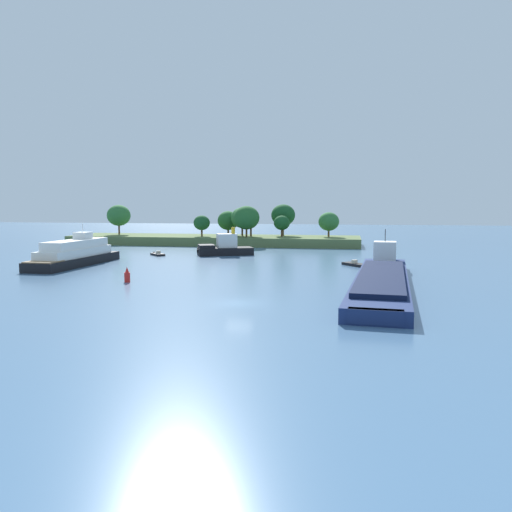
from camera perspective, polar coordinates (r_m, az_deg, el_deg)
ground_plane at (r=49.92m, az=-1.90°, el=-5.26°), size 400.00×400.00×0.00m
treeline_island at (r=122.93m, az=-3.96°, el=2.58°), size 69.04×15.04×9.58m
tugboat at (r=97.09m, az=-3.54°, el=0.91°), size 11.07×7.91×5.23m
white_riverboat at (r=85.22m, az=-19.48°, el=0.18°), size 5.51×20.37×6.50m
fishing_skiff at (r=81.27m, az=11.06°, el=-0.92°), size 4.47×4.91×0.92m
small_motorboat at (r=97.82m, az=-10.88°, el=0.19°), size 3.62×3.73×0.90m
cargo_barge at (r=61.20m, az=13.82°, el=-2.46°), size 9.11×39.35×5.93m
channel_buoy_red at (r=65.00m, az=-14.14°, el=-2.13°), size 0.70×0.70×1.90m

